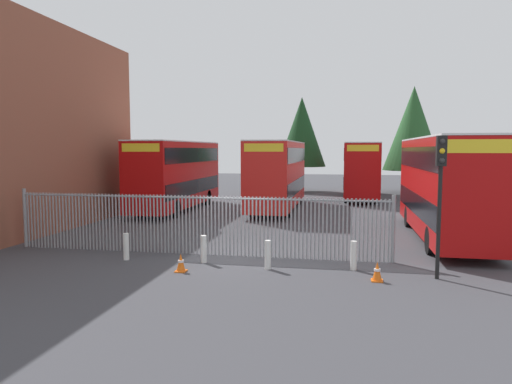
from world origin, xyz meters
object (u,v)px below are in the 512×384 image
traffic_cone_mid_forecourt (181,263)px  bollard_near_left (126,247)px  bollard_far_right (354,256)px  traffic_light_kerbside (440,180)px  traffic_cone_by_gate (377,272)px  double_decker_bus_far_back (360,168)px  bollard_center_front (204,249)px  double_decker_bus_near_gate (445,184)px  double_decker_bus_behind_fence_left (278,172)px  double_decker_bus_behind_fence_right (177,173)px  bollard_near_right (268,255)px

traffic_cone_mid_forecourt → bollard_near_left: bearing=154.5°
bollard_far_right → traffic_light_kerbside: 3.57m
bollard_far_right → traffic_cone_by_gate: (0.67, -1.20, -0.19)m
bollard_near_left → traffic_cone_by_gate: bearing=-7.4°
traffic_cone_mid_forecourt → traffic_light_kerbside: traffic_light_kerbside is taller
double_decker_bus_far_back → bollard_near_left: bearing=-110.8°
bollard_near_left → traffic_cone_mid_forecourt: bollard_near_left is taller
bollard_near_left → bollard_center_front: 2.82m
double_decker_bus_near_gate → bollard_far_right: (-3.97, -6.23, -1.95)m
double_decker_bus_behind_fence_left → double_decker_bus_near_gate: bearing=-44.8°
double_decker_bus_behind_fence_right → traffic_light_kerbside: 19.37m
bollard_far_right → traffic_light_kerbside: traffic_light_kerbside is taller
double_decker_bus_far_back → bollard_center_front: 23.72m
double_decker_bus_behind_fence_left → double_decker_bus_behind_fence_right: bearing=-167.6°
bollard_near_right → bollard_far_right: (2.75, 0.41, 0.00)m
double_decker_bus_behind_fence_left → traffic_light_kerbside: size_ratio=2.51×
bollard_center_front → bollard_far_right: (5.06, -0.02, 0.00)m
double_decker_bus_behind_fence_right → traffic_cone_mid_forecourt: (5.53, -14.61, -2.13)m
double_decker_bus_near_gate → traffic_cone_by_gate: bearing=-114.0°
bollard_center_front → traffic_light_kerbside: 7.95m
double_decker_bus_far_back → bollard_center_front: (-5.90, -22.89, -1.95)m
double_decker_bus_behind_fence_right → bollard_near_left: size_ratio=11.38×
traffic_cone_mid_forecourt → traffic_cone_by_gate: bearing=0.6°
double_decker_bus_behind_fence_right → traffic_cone_by_gate: 18.74m
double_decker_bus_near_gate → bollard_far_right: double_decker_bus_near_gate is taller
traffic_cone_by_gate → traffic_cone_mid_forecourt: same height
double_decker_bus_near_gate → traffic_cone_by_gate: size_ratio=18.32×
double_decker_bus_near_gate → traffic_cone_by_gate: double_decker_bus_near_gate is taller
double_decker_bus_near_gate → traffic_light_kerbside: bearing=-102.4°
bollard_center_front → double_decker_bus_behind_fence_right: bearing=113.8°
bollard_center_front → bollard_far_right: 5.06m
bollard_near_right → traffic_cone_by_gate: bearing=-12.9°
bollard_near_left → bollard_near_right: same height
double_decker_bus_far_back → traffic_cone_mid_forecourt: (-6.27, -24.17, -2.13)m
bollard_near_left → traffic_cone_mid_forecourt: bearing=-25.5°
bollard_near_right → double_decker_bus_far_back: bearing=81.2°
bollard_near_right → bollard_far_right: bearing=8.5°
double_decker_bus_behind_fence_right → traffic_light_kerbside: size_ratio=2.51×
bollard_near_right → bollard_far_right: same height
bollard_center_front → bollard_far_right: same height
double_decker_bus_near_gate → double_decker_bus_behind_fence_right: size_ratio=1.00×
double_decker_bus_behind_fence_left → traffic_cone_mid_forecourt: (-0.82, -16.01, -2.13)m
double_decker_bus_behind_fence_right → traffic_cone_by_gate: size_ratio=18.32×
bollard_near_right → bollard_far_right: 2.78m
double_decker_bus_behind_fence_left → traffic_light_kerbside: bearing=-65.3°
double_decker_bus_far_back → bollard_near_left: size_ratio=11.38×
traffic_cone_by_gate → traffic_cone_mid_forecourt: bearing=-179.4°
double_decker_bus_near_gate → double_decker_bus_behind_fence_left: bearing=135.2°
double_decker_bus_behind_fence_right → double_decker_bus_far_back: same height
bollard_far_right → double_decker_bus_behind_fence_right: bearing=129.3°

